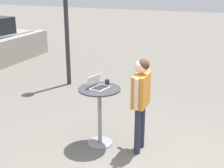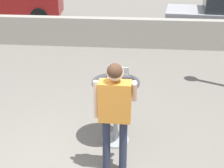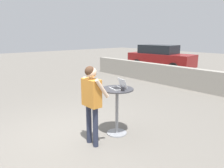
{
  "view_description": "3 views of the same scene",
  "coord_description": "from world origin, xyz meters",
  "px_view_note": "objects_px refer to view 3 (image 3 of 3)",
  "views": [
    {
      "loc": [
        -4.08,
        -1.18,
        2.89
      ],
      "look_at": [
        0.5,
        0.64,
        1.21
      ],
      "focal_mm": 50.0,
      "sensor_mm": 36.0,
      "label": 1
    },
    {
      "loc": [
        0.92,
        -3.44,
        3.02
      ],
      "look_at": [
        0.53,
        0.63,
        1.16
      ],
      "focal_mm": 50.0,
      "sensor_mm": 36.0,
      "label": 2
    },
    {
      "loc": [
        4.07,
        -2.26,
        2.25
      ],
      "look_at": [
        0.7,
        0.62,
        1.25
      ],
      "focal_mm": 35.0,
      "sensor_mm": 36.0,
      "label": 3
    }
  ],
  "objects_px": {
    "coffee_mug": "(123,89)",
    "standing_person": "(91,96)",
    "laptop": "(119,86)",
    "parked_car_further_down": "(160,57)",
    "cafe_table": "(117,104)"
  },
  "relations": [
    {
      "from": "coffee_mug",
      "to": "standing_person",
      "type": "xyz_separation_m",
      "value": [
        -0.19,
        -0.68,
        -0.07
      ]
    },
    {
      "from": "laptop",
      "to": "parked_car_further_down",
      "type": "relative_size",
      "value": 0.09
    },
    {
      "from": "cafe_table",
      "to": "standing_person",
      "type": "xyz_separation_m",
      "value": [
        0.05,
        -0.73,
        0.34
      ]
    },
    {
      "from": "standing_person",
      "to": "parked_car_further_down",
      "type": "relative_size",
      "value": 0.38
    },
    {
      "from": "cafe_table",
      "to": "coffee_mug",
      "type": "distance_m",
      "value": 0.47
    },
    {
      "from": "parked_car_further_down",
      "to": "coffee_mug",
      "type": "bearing_deg",
      "value": -57.3
    },
    {
      "from": "cafe_table",
      "to": "laptop",
      "type": "relative_size",
      "value": 2.71
    },
    {
      "from": "parked_car_further_down",
      "to": "standing_person",
      "type": "bearing_deg",
      "value": -60.19
    },
    {
      "from": "coffee_mug",
      "to": "parked_car_further_down",
      "type": "relative_size",
      "value": 0.03
    },
    {
      "from": "laptop",
      "to": "coffee_mug",
      "type": "height_order",
      "value": "laptop"
    },
    {
      "from": "laptop",
      "to": "coffee_mug",
      "type": "bearing_deg",
      "value": -20.3
    },
    {
      "from": "laptop",
      "to": "parked_car_further_down",
      "type": "distance_m",
      "value": 9.76
    },
    {
      "from": "standing_person",
      "to": "laptop",
      "type": "bearing_deg",
      "value": 92.89
    },
    {
      "from": "coffee_mug",
      "to": "standing_person",
      "type": "bearing_deg",
      "value": -105.24
    },
    {
      "from": "cafe_table",
      "to": "parked_car_further_down",
      "type": "relative_size",
      "value": 0.25
    }
  ]
}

